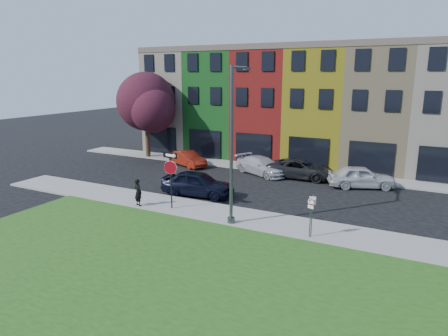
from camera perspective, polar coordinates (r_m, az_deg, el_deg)
The scene contains 15 objects.
ground at distance 20.15m, azimuth -0.87°, elevation -9.95°, with size 120.00×120.00×0.00m, color black.
sidewalk_near at distance 21.93m, azimuth 7.53°, elevation -7.92°, with size 40.00×3.00×0.12m, color gray.
sidewalk_far at distance 34.37m, azimuth 6.48°, elevation -0.08°, with size 40.00×2.40×0.12m, color gray.
rowhouse_block at distance 39.27m, azimuth 10.62°, elevation 8.73°, with size 30.00×10.12×10.00m.
stop_sign at distance 23.54m, azimuth -7.66°, elevation -0.13°, with size 1.04×0.20×3.41m.
man at distance 24.78m, azimuth -12.18°, elevation -3.42°, with size 0.70×0.56×1.67m, color black.
sedan_near at distance 26.67m, azimuth -3.78°, elevation -2.22°, with size 5.06×2.43×1.67m, color black.
parked_car_red at distance 35.40m, azimuth -5.22°, elevation 1.35°, with size 4.28×2.88×1.33m, color maroon.
parked_car_silver at distance 32.43m, azimuth 5.41°, elevation 0.32°, with size 5.29×3.86×1.42m, color #B6B6BB.
parked_car_dark at distance 31.70m, azimuth 10.81°, elevation -0.11°, with size 5.45×2.75×1.48m, color black.
parked_car_white at distance 30.15m, azimuth 19.04°, elevation -1.20°, with size 5.00×3.53×1.58m, color silver.
street_lamp at distance 20.81m, azimuth 1.29°, elevation 3.15°, with size 0.43×2.58×8.27m.
parking_sign_a at distance 19.94m, azimuth 12.48°, elevation -5.96°, with size 0.31×0.13×2.18m.
parking_sign_b at distance 19.95m, azimuth 12.24°, elevation -6.29°, with size 0.31×0.15×1.97m.
tree_purple at distance 39.02m, azimuth -10.89°, elevation 9.09°, with size 6.65×5.82×8.06m.
Camera 1 is at (8.72, -16.33, 7.94)m, focal length 32.00 mm.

